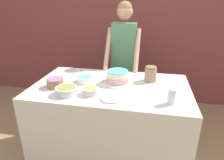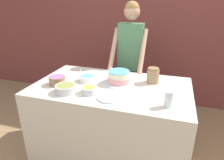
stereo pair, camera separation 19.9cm
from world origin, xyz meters
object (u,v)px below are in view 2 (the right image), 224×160
Objects in this scene: person_baker at (130,51)px; cake at (119,78)px; frosting_bowl_yellow at (89,90)px; ceramic_plate at (108,98)px; stoneware_jar at (153,76)px; drinking_glass at (169,99)px; frosting_bowl_olive at (66,88)px; frosting_bowl_blue at (87,78)px; frosting_bowl_purple at (57,80)px.

person_baker is 4.92× the size of cake.
ceramic_plate is at bearing -12.93° from frosting_bowl_yellow.
stoneware_jar reaches higher than ceramic_plate.
drinking_glass reaches higher than cake.
drinking_glass reaches higher than frosting_bowl_olive.
frosting_bowl_yellow is at bearing 167.07° from ceramic_plate.
drinking_glass is (0.56, -1.07, -0.11)m from person_baker.
frosting_bowl_blue is at bearing -171.75° from cake.
person_baker is at bearing 122.69° from stoneware_jar.
cake is 0.35m from frosting_bowl_blue.
frosting_bowl_olive is 1.22× the size of stoneware_jar.
frosting_bowl_yellow is 0.22m from frosting_bowl_olive.
frosting_bowl_purple is 0.63m from ceramic_plate.
cake is 0.65m from frosting_bowl_purple.
frosting_bowl_yellow is at bearing 11.47° from frosting_bowl_olive.
stoneware_jar is at bearing 110.67° from drinking_glass.
person_baker reaches higher than frosting_bowl_yellow.
frosting_bowl_yellow is at bearing -121.45° from cake.
stoneware_jar is (0.34, 0.11, 0.02)m from cake.
frosting_bowl_yellow is 0.71m from stoneware_jar.
person_baker is 12.42× the size of drinking_glass.
drinking_glass is at bearing -35.45° from cake.
frosting_bowl_yellow is at bearing -99.25° from person_baker.
frosting_bowl_blue is (-0.34, -0.05, -0.03)m from cake.
cake is (0.03, -0.70, -0.12)m from person_baker.
person_baker is 1.10m from ceramic_plate.
frosting_bowl_purple is 1.21× the size of drinking_glass.
frosting_bowl_blue is at bearing 76.34° from frosting_bowl_olive.
person_baker is at bearing 117.56° from drinking_glass.
stoneware_jar is at bearing 39.19° from frosting_bowl_yellow.
ceramic_plate is at bearing -0.52° from frosting_bowl_olive.
cake is at bearing -161.80° from stoneware_jar.
frosting_bowl_blue is 0.93m from drinking_glass.
person_baker is 1.10m from frosting_bowl_purple.
drinking_glass reaches higher than frosting_bowl_purple.
stoneware_jar reaches higher than frosting_bowl_yellow.
frosting_bowl_olive reaches higher than frosting_bowl_yellow.
cake is 1.95× the size of frosting_bowl_blue.
drinking_glass is 0.52m from ceramic_plate.
frosting_bowl_blue is 1.07× the size of frosting_bowl_purple.
person_baker is 0.71m from cake.
drinking_glass is (0.87, -0.32, 0.04)m from frosting_bowl_blue.
frosting_bowl_blue is 1.08× the size of stoneware_jar.
drinking_glass is 0.67× the size of ceramic_plate.
stoneware_jar reaches higher than frosting_bowl_purple.
frosting_bowl_yellow is (-0.17, -1.03, -0.15)m from person_baker.
person_baker is 0.82m from frosting_bowl_blue.
ceramic_plate is (0.35, -0.33, -0.03)m from frosting_bowl_blue.
person_baker is 10.35× the size of stoneware_jar.
cake is at bearing -87.15° from person_baker.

